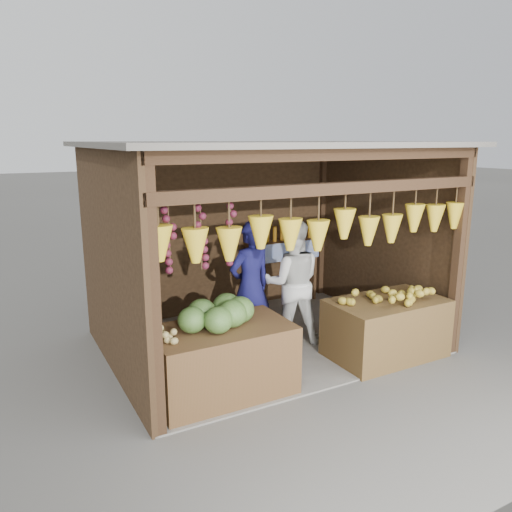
{
  "coord_description": "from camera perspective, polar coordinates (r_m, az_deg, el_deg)",
  "views": [
    {
      "loc": [
        -3.13,
        -5.52,
        2.69
      ],
      "look_at": [
        -0.19,
        -0.1,
        1.24
      ],
      "focal_mm": 35.0,
      "sensor_mm": 36.0,
      "label": 1
    }
  ],
  "objects": [
    {
      "name": "melon_pile",
      "position": [
        5.27,
        -4.42,
        -6.38
      ],
      "size": [
        1.0,
        0.5,
        0.32
      ],
      "primitive_type": null,
      "color": "#1C4412",
      "rests_on": "counter_left"
    },
    {
      "name": "stall_structure",
      "position": [
        6.37,
        0.98,
        3.97
      ],
      "size": [
        4.3,
        3.3,
        2.66
      ],
      "color": "slate",
      "rests_on": "ground"
    },
    {
      "name": "counter_right",
      "position": [
        6.55,
        14.62,
        -7.98
      ],
      "size": [
        1.45,
        0.85,
        0.74
      ],
      "primitive_type": "cube",
      "color": "#493318",
      "rests_on": "ground"
    },
    {
      "name": "tanfruit_pile",
      "position": [
        5.01,
        -10.78,
        -8.79
      ],
      "size": [
        0.34,
        0.4,
        0.13
      ],
      "primitive_type": null,
      "color": "#9E7D49",
      "rests_on": "counter_left"
    },
    {
      "name": "mango_pile",
      "position": [
        6.36,
        15.09,
        -4.07
      ],
      "size": [
        1.4,
        0.64,
        0.22
      ],
      "primitive_type": null,
      "color": "orange",
      "rests_on": "counter_right"
    },
    {
      "name": "stool",
      "position": [
        6.2,
        -13.2,
        -11.4
      ],
      "size": [
        0.31,
        0.31,
        0.29
      ],
      "primitive_type": "cube",
      "color": "black",
      "rests_on": "ground"
    },
    {
      "name": "woman_standing",
      "position": [
        6.63,
        4.1,
        -3.04
      ],
      "size": [
        1.0,
        0.91,
        1.67
      ],
      "primitive_type": "imported",
      "rotation": [
        0.0,
        0.0,
        2.72
      ],
      "color": "white",
      "rests_on": "ground"
    },
    {
      "name": "man_standing",
      "position": [
        6.37,
        -0.65,
        -3.55
      ],
      "size": [
        0.68,
        0.51,
        1.71
      ],
      "primitive_type": "imported",
      "rotation": [
        0.0,
        0.0,
        3.31
      ],
      "color": "#15144E",
      "rests_on": "ground"
    },
    {
      "name": "vendor_seated",
      "position": [
        5.97,
        -13.52,
        -5.83
      ],
      "size": [
        0.55,
        0.44,
        0.99
      ],
      "primitive_type": "imported",
      "rotation": [
        0.0,
        0.0,
        2.85
      ],
      "color": "brown",
      "rests_on": "stool"
    },
    {
      "name": "counter_left",
      "position": [
        5.44,
        -3.93,
        -11.88
      ],
      "size": [
        1.48,
        0.85,
        0.77
      ],
      "primitive_type": "cube",
      "color": "#51371B",
      "rests_on": "ground"
    },
    {
      "name": "back_shelf",
      "position": [
        8.19,
        3.01,
        0.37
      ],
      "size": [
        1.25,
        0.32,
        1.32
      ],
      "color": "#382314",
      "rests_on": "ground"
    },
    {
      "name": "ground",
      "position": [
        6.89,
        1.0,
        -9.76
      ],
      "size": [
        80.0,
        80.0,
        0.0
      ],
      "primitive_type": "plane",
      "color": "#514F49",
      "rests_on": "ground"
    }
  ]
}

